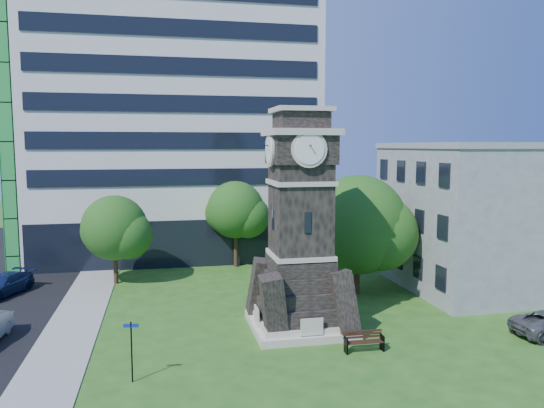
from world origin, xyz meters
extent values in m
plane|color=#265618|center=(0.00, 0.00, 0.00)|extent=(160.00, 160.00, 0.00)
cube|color=gray|center=(-9.50, 5.00, 0.03)|extent=(3.00, 70.00, 0.06)
cube|color=beige|center=(3.00, 2.00, 0.20)|extent=(5.40, 5.40, 0.40)
cube|color=beige|center=(3.00, 2.00, 0.55)|extent=(4.80, 4.80, 0.30)
cube|color=black|center=(3.00, 2.00, 7.20)|extent=(3.00, 3.00, 6.40)
cube|color=beige|center=(3.00, 2.00, 4.20)|extent=(3.25, 3.25, 0.25)
cube|color=beige|center=(3.00, 2.00, 8.20)|extent=(3.25, 3.25, 0.25)
cube|color=black|center=(3.00, 0.48, 6.20)|extent=(0.35, 0.08, 1.10)
cube|color=black|center=(3.00, 2.00, 10.00)|extent=(3.30, 3.30, 1.60)
cube|color=beige|center=(3.00, 2.00, 10.90)|extent=(3.70, 3.70, 0.35)
cylinder|color=white|center=(3.00, 0.23, 10.00)|extent=(1.56, 0.06, 1.56)
cylinder|color=white|center=(1.23, 2.00, 10.00)|extent=(0.06, 1.56, 1.56)
cube|color=black|center=(3.00, 2.00, 11.50)|extent=(2.60, 2.60, 0.90)
cube|color=beige|center=(3.00, 2.00, 12.10)|extent=(3.00, 3.00, 0.25)
cube|color=silver|center=(-3.00, 26.00, 14.00)|extent=(25.00, 15.00, 28.00)
cube|color=black|center=(-3.00, 18.80, 2.00)|extent=(24.50, 0.80, 4.00)
cube|color=#A1A3A6|center=(20.00, 8.00, 5.00)|extent=(15.00, 12.00, 10.00)
cube|color=#A1A3A6|center=(20.00, 8.00, 10.20)|extent=(15.20, 12.20, 0.40)
imported|color=#111F4C|center=(-15.22, 12.43, 0.72)|extent=(3.83, 5.39, 1.45)
cube|color=black|center=(4.30, -2.00, 0.39)|extent=(0.07, 0.50, 0.78)
cube|color=black|center=(6.21, -2.00, 0.39)|extent=(0.07, 0.50, 0.78)
cube|color=black|center=(5.25, -2.00, 0.50)|extent=(2.02, 0.54, 0.04)
cube|color=black|center=(5.25, -1.75, 0.82)|extent=(2.02, 0.04, 0.45)
cylinder|color=black|center=(-5.84, -3.15, 1.34)|extent=(0.06, 0.06, 2.68)
cube|color=#0E329E|center=(-5.84, -3.15, 2.52)|extent=(0.64, 0.04, 0.16)
cylinder|color=#332114|center=(-7.90, 14.22, 1.21)|extent=(0.34, 0.34, 2.42)
sphere|color=#29681F|center=(-7.90, 14.22, 4.17)|extent=(4.81, 4.81, 4.81)
sphere|color=#29681F|center=(-6.94, 13.74, 3.70)|extent=(3.61, 3.61, 3.61)
sphere|color=#29681F|center=(-8.74, 14.82, 3.90)|extent=(3.37, 3.37, 3.37)
cylinder|color=#332114|center=(1.60, 17.87, 1.41)|extent=(0.36, 0.36, 2.82)
sphere|color=#21631D|center=(1.60, 17.87, 4.86)|extent=(4.81, 4.81, 4.81)
sphere|color=#21631D|center=(2.56, 17.39, 4.31)|extent=(3.61, 3.61, 3.61)
sphere|color=#21631D|center=(0.75, 18.47, 4.54)|extent=(3.37, 3.37, 3.37)
cylinder|color=#332114|center=(7.55, 14.36, 0.92)|extent=(0.32, 0.32, 1.85)
sphere|color=#215018|center=(7.55, 14.36, 3.18)|extent=(4.48, 4.48, 4.48)
sphere|color=#215018|center=(8.45, 13.92, 2.82)|extent=(3.36, 3.36, 3.36)
sphere|color=#215018|center=(6.77, 14.92, 2.98)|extent=(3.13, 3.13, 3.13)
cylinder|color=#332114|center=(8.67, 8.03, 1.40)|extent=(0.41, 0.41, 2.80)
sphere|color=#25681F|center=(8.67, 8.03, 4.82)|extent=(6.80, 6.80, 6.80)
sphere|color=#25681F|center=(10.03, 7.35, 4.28)|extent=(5.10, 5.10, 5.10)
sphere|color=#25681F|center=(7.48, 8.88, 4.51)|extent=(4.76, 4.76, 4.76)
camera|label=1|loc=(-4.40, -25.89, 10.18)|focal=35.00mm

